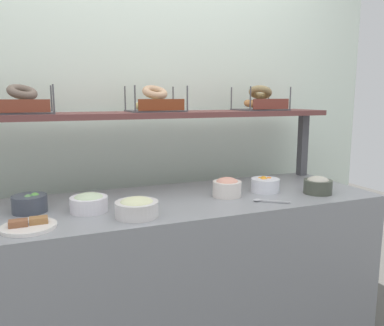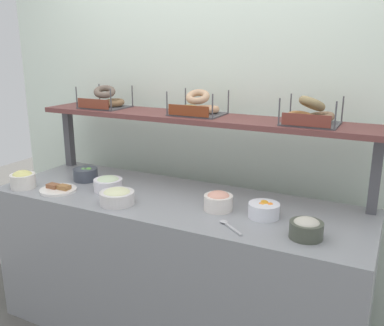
% 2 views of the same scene
% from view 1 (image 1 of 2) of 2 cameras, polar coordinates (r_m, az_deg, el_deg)
% --- Properties ---
extents(back_wall, '(3.31, 0.06, 2.40)m').
position_cam_1_polar(back_wall, '(2.43, -7.19, 5.82)').
color(back_wall, white).
rests_on(back_wall, ground_plane).
extents(deli_counter, '(2.11, 0.70, 0.85)m').
position_cam_1_polar(deli_counter, '(2.11, -2.68, -16.59)').
color(deli_counter, gray).
rests_on(deli_counter, ground_plane).
extents(shelf_riser_right, '(0.05, 0.05, 0.40)m').
position_cam_1_polar(shelf_riser_right, '(2.64, 15.97, 2.56)').
color(shelf_riser_right, '#4C4C51').
rests_on(shelf_riser_right, deli_counter).
extents(upper_shelf, '(2.07, 0.32, 0.03)m').
position_cam_1_polar(upper_shelf, '(2.15, -5.28, 7.11)').
color(upper_shelf, brown).
rests_on(upper_shelf, shelf_riser_left).
extents(bowl_fruit_salad, '(0.15, 0.15, 0.08)m').
position_cam_1_polar(bowl_fruit_salad, '(2.16, 10.68, -3.13)').
color(bowl_fruit_salad, white).
rests_on(bowl_fruit_salad, deli_counter).
extents(bowl_lox_spread, '(0.15, 0.15, 0.10)m').
position_cam_1_polar(bowl_lox_spread, '(2.02, 5.16, -3.53)').
color(bowl_lox_spread, white).
rests_on(bowl_lox_spread, deli_counter).
extents(bowl_scallion_spread, '(0.17, 0.17, 0.09)m').
position_cam_1_polar(bowl_scallion_spread, '(1.81, -14.92, -5.61)').
color(bowl_scallion_spread, white).
rests_on(bowl_scallion_spread, deli_counter).
extents(bowl_tuna_salad, '(0.15, 0.15, 0.09)m').
position_cam_1_polar(bowl_tuna_salad, '(2.18, 18.01, -3.09)').
color(bowl_tuna_salad, '#454A3E').
rests_on(bowl_tuna_salad, deli_counter).
extents(bowl_veggie_mix, '(0.15, 0.15, 0.09)m').
position_cam_1_polar(bowl_veggie_mix, '(1.89, -22.73, -5.46)').
color(bowl_veggie_mix, '#414753').
rests_on(bowl_veggie_mix, deli_counter).
extents(bowl_potato_salad, '(0.19, 0.19, 0.09)m').
position_cam_1_polar(bowl_potato_salad, '(1.70, -8.12, -6.45)').
color(bowl_potato_salad, silver).
rests_on(bowl_potato_salad, deli_counter).
extents(serving_plate_white, '(0.21, 0.21, 0.04)m').
position_cam_1_polar(serving_plate_white, '(1.67, -22.87, -8.50)').
color(serving_plate_white, white).
rests_on(serving_plate_white, deli_counter).
extents(serving_spoon_near_plate, '(0.15, 0.12, 0.01)m').
position_cam_1_polar(serving_spoon_near_plate, '(1.95, 10.72, -5.45)').
color(serving_spoon_near_plate, '#B7B7BC').
rests_on(serving_spoon_near_plate, deli_counter).
extents(bagel_basket_poppy, '(0.28, 0.24, 0.15)m').
position_cam_1_polar(bagel_basket_poppy, '(2.07, -23.64, 7.94)').
color(bagel_basket_poppy, '#4C4C51').
rests_on(bagel_basket_poppy, upper_shelf).
extents(bagel_basket_plain, '(0.30, 0.24, 0.15)m').
position_cam_1_polar(bagel_basket_plain, '(2.17, -5.41, 8.74)').
color(bagel_basket_plain, '#4C4C51').
rests_on(bagel_basket_plain, upper_shelf).
extents(bagel_basket_everything, '(0.29, 0.26, 0.16)m').
position_cam_1_polar(bagel_basket_everything, '(2.42, 9.97, 8.82)').
color(bagel_basket_everything, '#4C4C51').
rests_on(bagel_basket_everything, upper_shelf).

